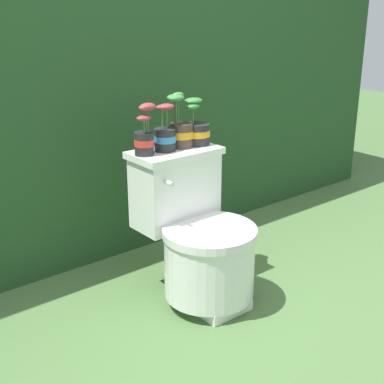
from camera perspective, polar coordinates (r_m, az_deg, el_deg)
ground_plane at (r=2.49m, az=2.92°, el=-11.80°), size 12.00×12.00×0.00m
hedge_backdrop at (r=3.12m, az=-11.51°, el=10.59°), size 4.06×0.89×1.66m
toilet at (r=2.42m, az=0.59°, el=-4.80°), size 0.42×0.57×0.67m
potted_plant_left at (r=2.31m, az=-5.09°, el=6.07°), size 0.10×0.09×0.23m
potted_plant_midleft at (r=2.38m, az=-2.91°, el=6.28°), size 0.11×0.10×0.21m
potted_plant_middle at (r=2.43m, az=-1.22°, el=6.81°), size 0.11×0.11×0.25m
potted_plant_midright at (r=2.48m, az=0.46°, el=6.75°), size 0.12×0.13×0.22m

